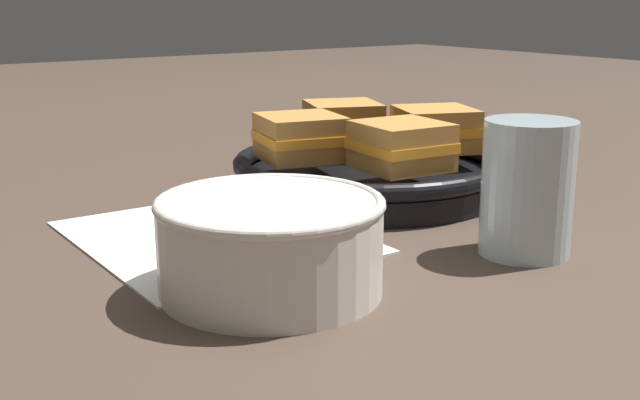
{
  "coord_description": "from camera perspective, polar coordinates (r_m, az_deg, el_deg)",
  "views": [
    {
      "loc": [
        0.54,
        -0.34,
        0.21
      ],
      "look_at": [
        0.0,
        0.05,
        0.04
      ],
      "focal_mm": 45.0,
      "sensor_mm": 36.0,
      "label": 1
    }
  ],
  "objects": [
    {
      "name": "ground_plane",
      "position": [
        0.67,
        -3.73,
        -3.68
      ],
      "size": [
        4.0,
        4.0,
        0.0
      ],
      "primitive_type": "plane",
      "color": "#47382D"
    },
    {
      "name": "sandwich_far_right",
      "position": [
        0.89,
        8.18,
        5.03
      ],
      "size": [
        0.11,
        0.11,
        0.05
      ],
      "rotation": [
        0.0,
        0.0,
        9.03
      ],
      "color": "#B27A38",
      "rests_on": "skillet"
    },
    {
      "name": "napkin",
      "position": [
        0.71,
        -7.6,
        -2.54
      ],
      "size": [
        0.26,
        0.22,
        0.0
      ],
      "color": "white",
      "rests_on": "ground_plane"
    },
    {
      "name": "skillet",
      "position": [
        0.87,
        3.59,
        1.95
      ],
      "size": [
        0.29,
        0.41,
        0.04
      ],
      "color": "black",
      "rests_on": "ground_plane"
    },
    {
      "name": "drinking_glass",
      "position": [
        0.67,
        14.52,
        0.83
      ],
      "size": [
        0.07,
        0.07,
        0.11
      ],
      "color": "silver",
      "rests_on": "ground_plane"
    },
    {
      "name": "sandwich_near_left",
      "position": [
        0.93,
        1.64,
        5.55
      ],
      "size": [
        0.11,
        0.11,
        0.05
      ],
      "rotation": [
        0.0,
        0.0,
        4.33
      ],
      "color": "#B27A38",
      "rests_on": "skillet"
    },
    {
      "name": "sandwich_near_right",
      "position": [
        0.83,
        -1.4,
        4.47
      ],
      "size": [
        0.1,
        0.1,
        0.05
      ],
      "rotation": [
        0.0,
        0.0,
        6.04
      ],
      "color": "#B27A38",
      "rests_on": "skillet"
    },
    {
      "name": "soup_bowl",
      "position": [
        0.57,
        -3.54,
        -2.77
      ],
      "size": [
        0.16,
        0.16,
        0.07
      ],
      "color": "silver",
      "rests_on": "ground_plane"
    },
    {
      "name": "spoon",
      "position": [
        0.67,
        -5.72,
        -3.08
      ],
      "size": [
        0.15,
        0.05,
        0.01
      ],
      "rotation": [
        0.0,
        0.0,
        0.2
      ],
      "color": "#B7B7BC",
      "rests_on": "napkin"
    },
    {
      "name": "sandwich_far_left",
      "position": [
        0.79,
        5.81,
        3.86
      ],
      "size": [
        0.09,
        0.09,
        0.05
      ],
      "rotation": [
        0.0,
        0.0,
        7.75
      ],
      "color": "#B27A38",
      "rests_on": "skillet"
    }
  ]
}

